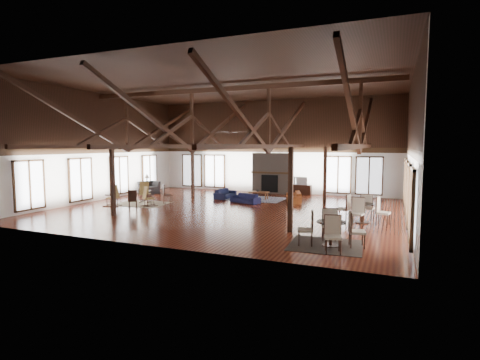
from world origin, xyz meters
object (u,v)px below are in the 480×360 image
at_px(cafe_table_near, 331,229).
at_px(sofa_navy_left, 225,193).
at_px(sofa_orange, 294,197).
at_px(sofa_navy_front, 245,198).
at_px(coffee_table, 259,192).
at_px(tv_console, 301,190).
at_px(armchair, 149,187).
at_px(cafe_table_far, 362,209).

bearing_deg(cafe_table_near, sofa_navy_left, 131.67).
bearing_deg(sofa_orange, sofa_navy_front, -77.51).
bearing_deg(coffee_table, sofa_navy_front, -94.33).
relative_size(sofa_navy_left, tv_console, 1.46).
distance_m(coffee_table, tv_console, 3.48).
height_order(sofa_orange, tv_console, tv_console).
xyz_separation_m(sofa_navy_left, sofa_orange, (4.13, 0.03, 0.02)).
relative_size(sofa_navy_left, cafe_table_near, 0.84).
relative_size(sofa_navy_front, armchair, 1.40).
bearing_deg(armchair, cafe_table_near, -92.61).
height_order(cafe_table_far, tv_console, cafe_table_far).
bearing_deg(coffee_table, armchair, -174.82).
xyz_separation_m(sofa_orange, armchair, (-9.51, -0.12, 0.11)).
bearing_deg(cafe_table_near, armchair, 147.11).
height_order(coffee_table, tv_console, tv_console).
bearing_deg(cafe_table_near, cafe_table_far, 81.32).
relative_size(armchair, cafe_table_near, 0.57).
height_order(sofa_navy_left, armchair, armchair).
relative_size(sofa_navy_front, cafe_table_far, 0.78).
relative_size(sofa_orange, tv_console, 1.57).
xyz_separation_m(armchair, tv_console, (9.19, 3.32, -0.08)).
distance_m(sofa_navy_front, coffee_table, 1.61).
height_order(armchair, cafe_table_near, cafe_table_near).
bearing_deg(cafe_table_near, sofa_orange, 111.66).
bearing_deg(cafe_table_near, tv_console, 107.51).
xyz_separation_m(armchair, cafe_table_far, (13.47, -4.33, 0.16)).
bearing_deg(sofa_orange, sofa_navy_left, -107.56).
relative_size(sofa_navy_front, sofa_navy_left, 0.94).
bearing_deg(tv_console, cafe_table_near, -72.49).
distance_m(sofa_navy_front, tv_console, 4.99).
xyz_separation_m(sofa_navy_front, cafe_table_far, (6.28, -3.08, 0.31)).
distance_m(sofa_navy_left, sofa_orange, 4.13).
bearing_deg(cafe_table_far, armchair, 162.17).
relative_size(armchair, cafe_table_far, 0.55).
relative_size(sofa_navy_front, sofa_orange, 0.88).
relative_size(sofa_orange, coffee_table, 1.63).
bearing_deg(tv_console, coffee_table, -121.32).
bearing_deg(cafe_table_far, cafe_table_near, -98.68).
bearing_deg(coffee_table, sofa_orange, -3.67).
bearing_deg(sofa_navy_front, coffee_table, 101.96).
distance_m(sofa_navy_left, coffee_table, 2.02).
relative_size(sofa_navy_front, coffee_table, 1.43).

